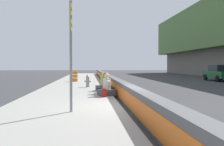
{
  "coord_description": "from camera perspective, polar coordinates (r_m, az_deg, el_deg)",
  "views": [
    {
      "loc": [
        -9.47,
        1.66,
        1.65
      ],
      "look_at": [
        5.47,
        0.31,
        1.21
      ],
      "focal_mm": 41.23,
      "sensor_mm": 36.0,
      "label": 1
    }
  ],
  "objects": [
    {
      "name": "seated_person_foreground",
      "position": [
        12.97,
        -1.17,
        -3.45
      ],
      "size": [
        0.88,
        0.96,
        1.11
      ],
      "color": "#424247",
      "rests_on": "sidewalk_strip"
    },
    {
      "name": "fire_hydrant",
      "position": [
        18.09,
        -5.42,
        -1.68
      ],
      "size": [
        0.26,
        0.46,
        0.88
      ],
      "color": "gray",
      "rests_on": "sidewalk_strip"
    },
    {
      "name": "route_sign_post",
      "position": [
        8.45,
        -9.08,
        5.47
      ],
      "size": [
        0.44,
        0.09,
        3.6
      ],
      "color": "gray",
      "rests_on": "sidewalk_strip"
    },
    {
      "name": "seated_person_middle",
      "position": [
        14.03,
        -1.42,
        -3.01
      ],
      "size": [
        0.88,
        0.97,
        1.16
      ],
      "color": "black",
      "rests_on": "sidewalk_strip"
    },
    {
      "name": "sidewalk_strip",
      "position": [
        9.65,
        -11.11,
        -7.77
      ],
      "size": [
        80.0,
        4.4,
        0.14
      ],
      "primitive_type": "cube",
      "color": "gray",
      "rests_on": "ground_plane"
    },
    {
      "name": "seated_person_rear",
      "position": [
        15.5,
        -1.86,
        -2.59
      ],
      "size": [
        0.91,
        0.99,
        1.13
      ],
      "color": "#424247",
      "rests_on": "sidewalk_strip"
    },
    {
      "name": "ground_plane",
      "position": [
        9.75,
        4.73,
        -8.06
      ],
      "size": [
        160.0,
        160.0,
        0.0
      ],
      "primitive_type": "plane",
      "color": "#353538",
      "rests_on": "ground"
    },
    {
      "name": "backpack",
      "position": [
        12.39,
        -1.82,
        -4.41
      ],
      "size": [
        0.32,
        0.28,
        0.4
      ],
      "color": "maroon",
      "rests_on": "sidewalk_strip"
    },
    {
      "name": "jersey_barrier",
      "position": [
        9.69,
        4.72,
        -5.59
      ],
      "size": [
        76.0,
        0.45,
        0.85
      ],
      "color": "#545456",
      "rests_on": "ground_plane"
    },
    {
      "name": "construction_barrel",
      "position": [
        24.43,
        -8.22,
        -0.74
      ],
      "size": [
        0.54,
        0.54,
        0.95
      ],
      "color": "orange",
      "rests_on": "sidewalk_strip"
    },
    {
      "name": "parked_car_fourth",
      "position": [
        29.41,
        22.74,
        0.03
      ],
      "size": [
        4.55,
        2.05,
        1.71
      ],
      "color": "#145128",
      "rests_on": "ground_plane"
    }
  ]
}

